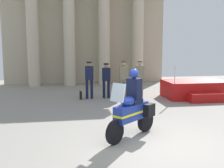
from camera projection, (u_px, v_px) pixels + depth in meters
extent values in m
plane|color=gray|center=(159.00, 145.00, 7.36)|extent=(28.00, 28.00, 0.00)
cube|color=#B6AB91|center=(86.00, 31.00, 18.30)|extent=(10.19, 0.30, 6.65)
cylinder|color=beige|center=(33.00, 35.00, 16.89)|extent=(0.71, 0.71, 6.04)
cylinder|color=beige|center=(69.00, 35.00, 17.24)|extent=(0.71, 0.71, 6.04)
cylinder|color=beige|center=(104.00, 36.00, 17.60)|extent=(0.71, 0.71, 6.04)
cylinder|color=beige|center=(138.00, 36.00, 17.95)|extent=(0.71, 0.71, 6.04)
cube|color=#B71414|center=(195.00, 89.00, 13.72)|extent=(2.86, 1.76, 0.81)
cube|color=#B71414|center=(206.00, 98.00, 12.64)|extent=(1.57, 0.50, 0.40)
cylinder|color=silver|center=(175.00, 74.00, 12.59)|extent=(0.05, 0.05, 0.90)
cylinder|color=#141938|center=(87.00, 89.00, 13.38)|extent=(0.13, 0.13, 0.89)
cylinder|color=#141938|center=(92.00, 89.00, 13.42)|extent=(0.13, 0.13, 0.89)
cube|color=#141938|center=(89.00, 73.00, 13.29)|extent=(0.39, 0.24, 0.62)
sphere|color=tan|center=(89.00, 64.00, 13.23)|extent=(0.21, 0.21, 0.21)
cylinder|color=black|center=(89.00, 62.00, 13.22)|extent=(0.24, 0.24, 0.06)
cylinder|color=black|center=(104.00, 89.00, 13.53)|extent=(0.13, 0.13, 0.82)
cylinder|color=black|center=(109.00, 89.00, 13.57)|extent=(0.13, 0.13, 0.82)
cube|color=black|center=(106.00, 74.00, 13.44)|extent=(0.39, 0.24, 0.61)
sphere|color=tan|center=(106.00, 66.00, 13.39)|extent=(0.21, 0.21, 0.21)
cylinder|color=black|center=(106.00, 64.00, 13.37)|extent=(0.24, 0.24, 0.06)
cylinder|color=#7A7056|center=(121.00, 89.00, 13.51)|extent=(0.13, 0.13, 0.89)
cylinder|color=#7A7056|center=(126.00, 89.00, 13.55)|extent=(0.13, 0.13, 0.89)
cube|color=#7A7056|center=(124.00, 73.00, 13.42)|extent=(0.39, 0.24, 0.64)
sphere|color=tan|center=(124.00, 63.00, 13.36)|extent=(0.21, 0.21, 0.21)
cylinder|color=#494334|center=(124.00, 62.00, 13.35)|extent=(0.24, 0.24, 0.06)
cylinder|color=#7A7056|center=(137.00, 88.00, 13.72)|extent=(0.13, 0.13, 0.92)
cylinder|color=#7A7056|center=(142.00, 88.00, 13.76)|extent=(0.13, 0.13, 0.92)
cube|color=#7A7056|center=(140.00, 72.00, 13.63)|extent=(0.39, 0.24, 0.62)
sphere|color=tan|center=(140.00, 63.00, 13.57)|extent=(0.21, 0.21, 0.21)
cylinder|color=#494334|center=(140.00, 61.00, 13.56)|extent=(0.24, 0.24, 0.06)
cylinder|color=black|center=(115.00, 132.00, 7.39)|extent=(0.55, 0.50, 0.64)
cylinder|color=black|center=(146.00, 121.00, 8.50)|extent=(0.58, 0.53, 0.64)
cube|color=navy|center=(131.00, 112.00, 7.89)|extent=(1.15, 1.05, 0.44)
ellipsoid|color=navy|center=(128.00, 101.00, 7.73)|extent=(0.60, 0.58, 0.26)
cube|color=yellow|center=(131.00, 113.00, 7.89)|extent=(1.17, 1.08, 0.06)
cube|color=silver|center=(118.00, 93.00, 7.34)|extent=(0.38, 0.41, 0.47)
cube|color=black|center=(149.00, 110.00, 8.11)|extent=(0.39, 0.37, 0.36)
cube|color=black|center=(134.00, 107.00, 8.43)|extent=(0.39, 0.37, 0.36)
cube|color=black|center=(134.00, 101.00, 7.94)|extent=(0.52, 0.52, 0.14)
cube|color=black|center=(134.00, 88.00, 7.89)|extent=(0.43, 0.44, 0.56)
sphere|color=navy|center=(134.00, 74.00, 7.81)|extent=(0.26, 0.26, 0.26)
cube|color=black|center=(81.00, 95.00, 13.32)|extent=(0.10, 0.32, 0.36)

